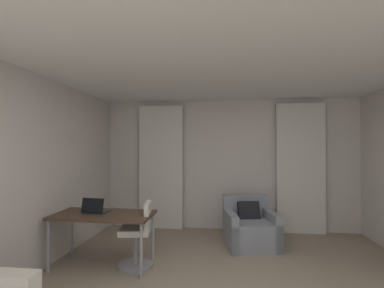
{
  "coord_description": "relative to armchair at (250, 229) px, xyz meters",
  "views": [
    {
      "loc": [
        -0.06,
        -2.52,
        1.63
      ],
      "look_at": [
        -0.55,
        1.45,
        1.69
      ],
      "focal_mm": 25.33,
      "sensor_mm": 36.0,
      "label": 1
    }
  ],
  "objects": [
    {
      "name": "laptop",
      "position": [
        -2.22,
        -1.01,
        0.49
      ],
      "size": [
        0.34,
        0.27,
        0.22
      ],
      "color": "#2D2D33",
      "rests_on": "desk"
    },
    {
      "name": "desk_chair",
      "position": [
        -1.6,
        -0.99,
        0.11
      ],
      "size": [
        0.48,
        0.48,
        0.88
      ],
      "color": "gray",
      "rests_on": "ground"
    },
    {
      "name": "desk",
      "position": [
        -2.09,
        -1.03,
        0.38
      ],
      "size": [
        1.36,
        0.65,
        0.72
      ],
      "color": "#4C3828",
      "rests_on": "ground"
    },
    {
      "name": "ceiling",
      "position": [
        -0.35,
        -2.1,
        2.35
      ],
      "size": [
        5.12,
        6.12,
        0.06
      ],
      "primitive_type": "cube",
      "color": "white",
      "rests_on": "wall_left"
    },
    {
      "name": "curtain_right_panel",
      "position": [
        1.03,
        0.8,
        0.97
      ],
      "size": [
        0.9,
        0.06,
        2.5
      ],
      "color": "silver",
      "rests_on": "ground"
    },
    {
      "name": "wall_window",
      "position": [
        -0.35,
        0.93,
        1.02
      ],
      "size": [
        5.12,
        0.06,
        2.6
      ],
      "color": "silver",
      "rests_on": "ground"
    },
    {
      "name": "armchair",
      "position": [
        0.0,
        0.0,
        0.0
      ],
      "size": [
        0.93,
        0.91,
        0.8
      ],
      "color": "gray",
      "rests_on": "ground"
    },
    {
      "name": "curtain_left_panel",
      "position": [
        -1.72,
        0.8,
        0.97
      ],
      "size": [
        0.9,
        0.06,
        2.5
      ],
      "color": "silver",
      "rests_on": "ground"
    }
  ]
}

